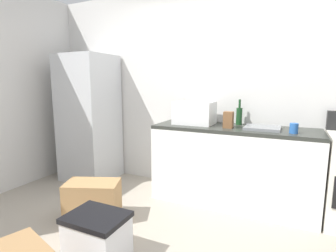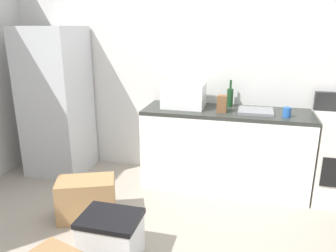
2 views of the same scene
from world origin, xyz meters
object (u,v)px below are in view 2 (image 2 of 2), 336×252
(coffee_mug, at_px, (287,112))
(storage_bin, at_px, (111,237))
(refrigerator, at_px, (57,102))
(wine_bottle, at_px, (230,97))
(cardboard_box_medium, at_px, (87,199))
(microwave, at_px, (184,95))
(knife_block, at_px, (222,104))

(coffee_mug, relative_size, storage_bin, 0.22)
(refrigerator, relative_size, storage_bin, 3.86)
(wine_bottle, bearing_deg, cardboard_box_medium, -135.71)
(microwave, height_order, knife_block, microwave)
(microwave, distance_m, coffee_mug, 1.10)
(microwave, height_order, coffee_mug, microwave)
(wine_bottle, height_order, coffee_mug, wine_bottle)
(refrigerator, bearing_deg, knife_block, -1.18)
(microwave, distance_m, knife_block, 0.45)
(refrigerator, relative_size, wine_bottle, 5.92)
(storage_bin, bearing_deg, refrigerator, 132.64)
(microwave, xyz_separation_m, coffee_mug, (1.09, -0.16, -0.09))
(storage_bin, bearing_deg, cardboard_box_medium, 134.08)
(refrigerator, relative_size, coffee_mug, 17.77)
(microwave, xyz_separation_m, storage_bin, (-0.26, -1.50, -0.84))
(coffee_mug, height_order, knife_block, knife_block)
(refrigerator, bearing_deg, coffee_mug, -1.85)
(coffee_mug, bearing_deg, cardboard_box_medium, -154.62)
(refrigerator, distance_m, microwave, 1.58)
(wine_bottle, distance_m, storage_bin, 2.01)
(cardboard_box_medium, bearing_deg, storage_bin, -45.92)
(storage_bin, bearing_deg, coffee_mug, 44.88)
(microwave, xyz_separation_m, cardboard_box_medium, (-0.72, -1.02, -0.84))
(wine_bottle, distance_m, cardboard_box_medium, 1.89)
(refrigerator, xyz_separation_m, coffee_mug, (2.66, -0.09, 0.06))
(refrigerator, relative_size, microwave, 3.86)
(microwave, height_order, storage_bin, microwave)
(knife_block, height_order, storage_bin, knife_block)
(refrigerator, relative_size, cardboard_box_medium, 3.34)
(coffee_mug, height_order, storage_bin, coffee_mug)
(refrigerator, xyz_separation_m, cardboard_box_medium, (0.85, -0.94, -0.69))
(coffee_mug, distance_m, storage_bin, 2.04)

